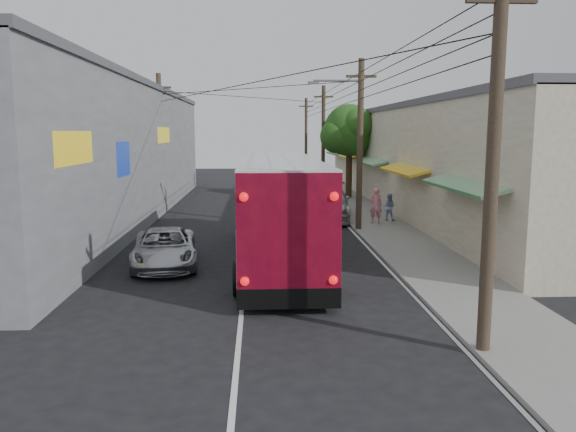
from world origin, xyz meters
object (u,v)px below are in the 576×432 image
jeepney (165,248)px  parked_car_mid (324,196)px  parked_car_far (311,187)px  coach_bus (279,208)px  parked_suv (326,202)px  pedestrian_far (389,207)px  pedestrian_near (376,205)px

jeepney → parked_car_mid: 17.15m
jeepney → parked_car_far: parked_car_far is taller
coach_bus → parked_suv: (2.89, 9.67, -1.02)m
parked_car_mid → parked_car_far: 5.22m
coach_bus → parked_car_mid: coach_bus is taller
jeepney → pedestrian_far: (10.05, 9.07, 0.17)m
parked_suv → parked_car_far: size_ratio=1.37×
pedestrian_near → pedestrian_far: pedestrian_near is taller
parked_car_far → parked_suv: bearing=-93.1°
jeepney → parked_car_mid: bearing=56.4°
jeepney → parked_car_far: size_ratio=1.01×
coach_bus → jeepney: (-4.04, -0.83, -1.28)m
parked_suv → pedestrian_far: (3.12, -1.44, -0.09)m
jeepney → parked_car_far: bearing=63.2°
jeepney → parked_car_mid: parked_car_mid is taller
jeepney → pedestrian_near: size_ratio=2.63×
jeepney → parked_car_far: (7.06, 20.65, 0.11)m
parked_car_mid → parked_car_far: size_ratio=0.88×
coach_bus → pedestrian_near: bearing=55.1°
coach_bus → parked_suv: coach_bus is taller
parked_car_far → pedestrian_far: same height
jeepney → pedestrian_far: 13.54m
coach_bus → parked_car_far: coach_bus is taller
pedestrian_far → jeepney: bearing=65.5°
jeepney → pedestrian_far: size_ratio=3.34×
coach_bus → jeepney: 4.32m
coach_bus → parked_car_far: 20.08m
coach_bus → jeepney: bearing=-168.5°
parked_suv → parked_car_mid: (0.51, 4.94, -0.22)m
pedestrian_near → jeepney: bearing=48.3°
coach_bus → pedestrian_near: (5.15, 7.46, -0.92)m
parked_car_far → jeepney: bearing=-111.2°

